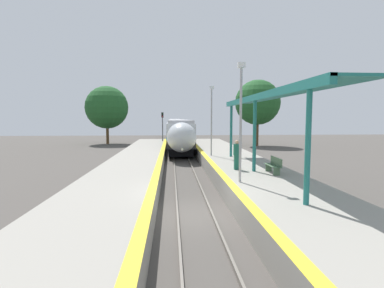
# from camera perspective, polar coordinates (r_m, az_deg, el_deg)

# --- Properties ---
(ground_plane) EXTENTS (120.00, 120.00, 0.00)m
(ground_plane) POSITION_cam_1_polar(r_m,az_deg,el_deg) (13.06, 0.46, -13.28)
(ground_plane) COLOR #4C4742
(rail_left) EXTENTS (0.08, 90.00, 0.15)m
(rail_left) POSITION_cam_1_polar(r_m,az_deg,el_deg) (13.00, -2.79, -13.02)
(rail_left) COLOR slate
(rail_left) RESTS_ON ground_plane
(rail_right) EXTENTS (0.08, 90.00, 0.15)m
(rail_right) POSITION_cam_1_polar(r_m,az_deg,el_deg) (13.11, 3.68, -12.88)
(rail_right) COLOR slate
(rail_right) RESTS_ON ground_plane
(train) EXTENTS (2.91, 78.98, 3.88)m
(train) POSITION_cam_1_polar(r_m,az_deg,el_deg) (65.67, -3.12, 3.28)
(train) COLOR black
(train) RESTS_ON ground_plane
(platform_right) EXTENTS (4.57, 64.00, 1.04)m
(platform_right) POSITION_cam_1_polar(r_m,az_deg,el_deg) (13.75, 17.08, -10.31)
(platform_right) COLOR gray
(platform_right) RESTS_ON ground_plane
(platform_left) EXTENTS (4.04, 64.00, 1.04)m
(platform_left) POSITION_cam_1_polar(r_m,az_deg,el_deg) (13.15, -15.78, -10.99)
(platform_left) COLOR gray
(platform_left) RESTS_ON ground_plane
(platform_bench) EXTENTS (0.44, 1.75, 0.89)m
(platform_bench) POSITION_cam_1_polar(r_m,az_deg,el_deg) (17.24, 15.37, -3.82)
(platform_bench) COLOR #4C6B4C
(platform_bench) RESTS_ON platform_right
(person_waiting) EXTENTS (0.36, 0.23, 1.76)m
(person_waiting) POSITION_cam_1_polar(r_m,az_deg,el_deg) (17.94, 8.49, -1.95)
(person_waiting) COLOR #1E604C
(person_waiting) RESTS_ON platform_right
(railway_signal) EXTENTS (0.28, 0.28, 4.88)m
(railway_signal) POSITION_cam_1_polar(r_m,az_deg,el_deg) (40.40, -5.64, 3.29)
(railway_signal) COLOR #59595E
(railway_signal) RESTS_ON ground_plane
(lamppost_near) EXTENTS (0.36, 0.20, 5.63)m
(lamppost_near) POSITION_cam_1_polar(r_m,az_deg,el_deg) (14.30, 9.27, 5.51)
(lamppost_near) COLOR #9E9EA3
(lamppost_near) RESTS_ON platform_right
(lamppost_mid) EXTENTS (0.36, 0.20, 5.63)m
(lamppost_mid) POSITION_cam_1_polar(r_m,az_deg,el_deg) (24.43, 3.73, 5.29)
(lamppost_mid) COLOR #9E9EA3
(lamppost_mid) RESTS_ON platform_right
(station_canopy) EXTENTS (2.02, 16.42, 4.39)m
(station_canopy) POSITION_cam_1_polar(r_m,az_deg,el_deg) (17.62, 13.74, 8.15)
(station_canopy) COLOR #1E6B66
(station_canopy) RESTS_ON platform_right
(background_tree_left) EXTENTS (6.71, 6.71, 9.16)m
(background_tree_left) POSITION_cam_1_polar(r_m,az_deg,el_deg) (49.49, -15.91, 6.71)
(background_tree_left) COLOR brown
(background_tree_left) RESTS_ON ground_plane
(background_tree_right) EXTENTS (6.59, 6.59, 9.72)m
(background_tree_right) POSITION_cam_1_polar(r_m,az_deg,el_deg) (45.36, 12.39, 7.74)
(background_tree_right) COLOR brown
(background_tree_right) RESTS_ON ground_plane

